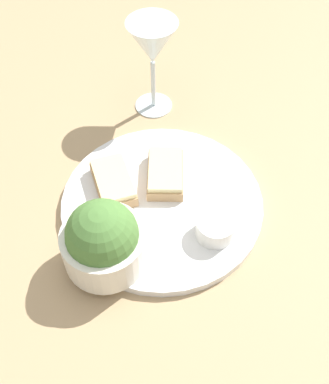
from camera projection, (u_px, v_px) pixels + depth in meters
name	position (u px, v px, depth m)	size (l,w,h in m)	color
ground_plane	(164.00, 206.00, 0.72)	(4.00, 4.00, 0.00)	tan
dinner_plate	(164.00, 203.00, 0.72)	(0.30, 0.30, 0.01)	white
salad_bowl	(106.00, 240.00, 0.62)	(0.11, 0.11, 0.10)	silver
sauce_ramekin	(218.00, 227.00, 0.66)	(0.05, 0.05, 0.03)	white
cheese_toast_near	(168.00, 173.00, 0.73)	(0.09, 0.06, 0.03)	tan
cheese_toast_far	(116.00, 182.00, 0.72)	(0.10, 0.08, 0.03)	tan
wine_glass	(155.00, 46.00, 0.76)	(0.08, 0.08, 0.17)	silver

